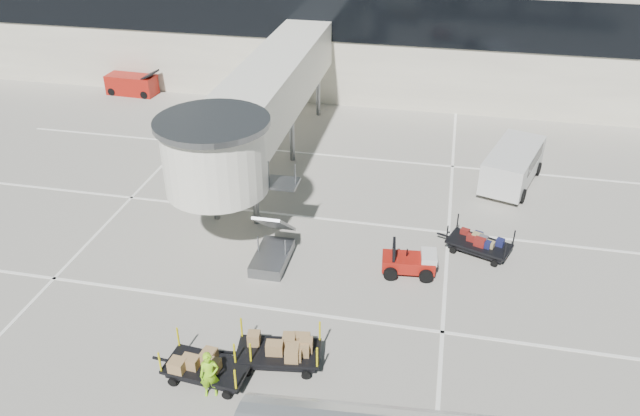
# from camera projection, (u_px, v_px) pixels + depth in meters

# --- Properties ---
(ground) EXTENTS (140.00, 140.00, 0.00)m
(ground) POSITION_uv_depth(u_px,v_px,m) (272.00, 346.00, 22.54)
(ground) COLOR #B6B1A2
(ground) RESTS_ON ground
(lane_markings) EXTENTS (40.00, 30.00, 0.02)m
(lane_markings) POSITION_uv_depth(u_px,v_px,m) (311.00, 214.00, 30.52)
(lane_markings) COLOR white
(lane_markings) RESTS_ON ground
(terminal) EXTENTS (64.00, 12.11, 15.20)m
(terminal) POSITION_uv_depth(u_px,v_px,m) (376.00, 25.00, 45.76)
(terminal) COLOR beige
(terminal) RESTS_ON ground
(jet_bridge) EXTENTS (5.70, 20.40, 6.03)m
(jet_bridge) POSITION_uv_depth(u_px,v_px,m) (259.00, 105.00, 31.41)
(jet_bridge) COLOR white
(jet_bridge) RESTS_ON ground
(baggage_tug) EXTENTS (2.33, 1.62, 1.46)m
(baggage_tug) POSITION_uv_depth(u_px,v_px,m) (410.00, 262.00, 26.11)
(baggage_tug) COLOR maroon
(baggage_tug) RESTS_ON ground
(suitcase_cart) EXTENTS (3.36, 2.21, 1.30)m
(suitcase_cart) POSITION_uv_depth(u_px,v_px,m) (479.00, 244.00, 27.38)
(suitcase_cart) COLOR black
(suitcase_cart) RESTS_ON ground
(box_cart_near) EXTENTS (3.63, 1.83, 1.39)m
(box_cart_near) POSITION_uv_depth(u_px,v_px,m) (282.00, 350.00, 21.54)
(box_cart_near) COLOR black
(box_cart_near) RESTS_ON ground
(box_cart_far) EXTENTS (3.51, 1.64, 1.36)m
(box_cart_far) POSITION_uv_depth(u_px,v_px,m) (209.00, 368.00, 20.89)
(box_cart_far) COLOR black
(box_cart_far) RESTS_ON ground
(ground_worker) EXTENTS (0.74, 0.61, 1.75)m
(ground_worker) POSITION_uv_depth(u_px,v_px,m) (209.00, 375.00, 20.13)
(ground_worker) COLOR #87D816
(ground_worker) RESTS_ON ground
(minivan) EXTENTS (3.57, 5.60, 1.98)m
(minivan) POSITION_uv_depth(u_px,v_px,m) (514.00, 162.00, 32.74)
(minivan) COLOR silver
(minivan) RESTS_ON ground
(belt_loader) EXTENTS (3.82, 1.68, 1.81)m
(belt_loader) POSITION_uv_depth(u_px,v_px,m) (132.00, 85.00, 44.68)
(belt_loader) COLOR maroon
(belt_loader) RESTS_ON ground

